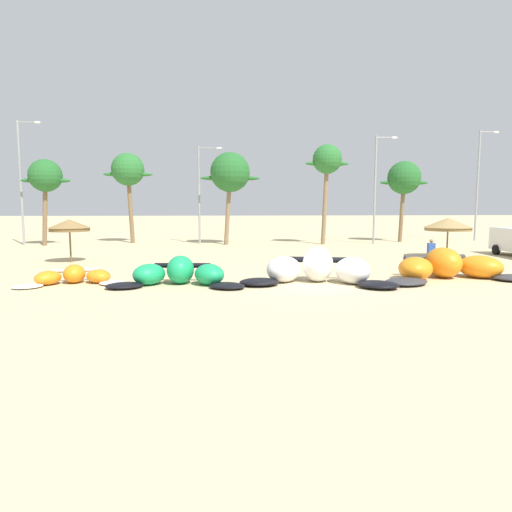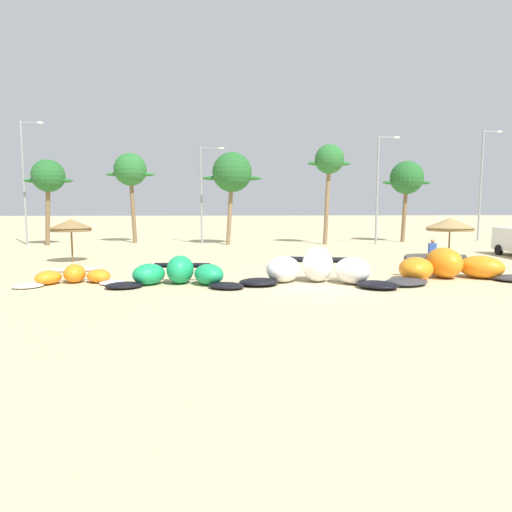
# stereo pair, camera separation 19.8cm
# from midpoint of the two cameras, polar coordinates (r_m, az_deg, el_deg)

# --- Properties ---
(ground_plane) EXTENTS (260.00, 260.00, 0.00)m
(ground_plane) POSITION_cam_midpoint_polar(r_m,az_deg,el_deg) (19.29, 7.26, -3.57)
(ground_plane) COLOR #C6B284
(kite_far_left) EXTENTS (4.68, 2.56, 0.80)m
(kite_far_left) POSITION_cam_midpoint_polar(r_m,az_deg,el_deg) (20.77, -21.87, -2.42)
(kite_far_left) COLOR white
(kite_far_left) RESTS_ON ground
(kite_left) EXTENTS (5.95, 2.96, 1.21)m
(kite_left) POSITION_cam_midpoint_polar(r_m,az_deg,el_deg) (19.22, -9.47, -2.26)
(kite_left) COLOR black
(kite_left) RESTS_ON ground
(kite_left_of_center) EXTENTS (6.73, 3.82, 1.54)m
(kite_left_of_center) POSITION_cam_midpoint_polar(r_m,az_deg,el_deg) (19.55, 8.10, -1.71)
(kite_left_of_center) COLOR black
(kite_left_of_center) RESTS_ON ground
(kite_center) EXTENTS (7.66, 3.97, 1.40)m
(kite_center) POSITION_cam_midpoint_polar(r_m,az_deg,el_deg) (22.22, 23.51, -1.34)
(kite_center) COLOR #333338
(kite_center) RESTS_ON ground
(beach_umbrella_near_van) EXTENTS (2.38, 2.38, 2.53)m
(beach_umbrella_near_van) POSITION_cam_midpoint_polar(r_m,az_deg,el_deg) (28.54, -22.24, 3.64)
(beach_umbrella_near_van) COLOR brown
(beach_umbrella_near_van) RESTS_ON ground
(beach_umbrella_middle) EXTENTS (2.99, 2.99, 2.56)m
(beach_umbrella_middle) POSITION_cam_midpoint_polar(r_m,az_deg,el_deg) (31.11, 23.58, 3.72)
(beach_umbrella_middle) COLOR brown
(beach_umbrella_middle) RESTS_ON ground
(person_near_kites) EXTENTS (0.36, 0.24, 1.62)m
(person_near_kites) POSITION_cam_midpoint_polar(r_m,az_deg,el_deg) (24.84, 21.65, 0.17)
(person_near_kites) COLOR #383842
(person_near_kites) RESTS_ON ground
(palm_leftmost) EXTENTS (4.03, 2.69, 7.14)m
(palm_leftmost) POSITION_cam_midpoint_polar(r_m,az_deg,el_deg) (41.40, -24.76, 9.08)
(palm_leftmost) COLOR brown
(palm_leftmost) RESTS_ON ground
(palm_left) EXTENTS (4.30, 2.87, 7.94)m
(palm_left) POSITION_cam_midpoint_polar(r_m,az_deg,el_deg) (41.81, -15.52, 10.38)
(palm_left) COLOR brown
(palm_left) RESTS_ON ground
(palm_left_of_gap) EXTENTS (5.02, 3.34, 7.80)m
(palm_left_of_gap) POSITION_cam_midpoint_polar(r_m,az_deg,el_deg) (38.50, -2.91, 10.47)
(palm_left_of_gap) COLOR #7F6647
(palm_left_of_gap) RESTS_ON ground
(palm_center_left) EXTENTS (3.72, 2.48, 8.49)m
(palm_center_left) POSITION_cam_midpoint_polar(r_m,az_deg,el_deg) (39.36, 9.43, 11.73)
(palm_center_left) COLOR #7F6647
(palm_center_left) RESTS_ON ground
(palm_center_right) EXTENTS (4.49, 3.00, 7.36)m
(palm_center_right) POSITION_cam_midpoint_polar(r_m,az_deg,el_deg) (43.60, 18.71, 9.29)
(palm_center_right) COLOR brown
(palm_center_right) RESTS_ON ground
(lamppost_west) EXTENTS (1.97, 0.24, 10.33)m
(lamppost_west) POSITION_cam_midpoint_polar(r_m,az_deg,el_deg) (42.94, -27.12, 8.94)
(lamppost_west) COLOR gray
(lamppost_west) RESTS_ON ground
(lamppost_west_center) EXTENTS (2.15, 0.24, 8.38)m
(lamppost_west_center) POSITION_cam_midpoint_polar(r_m,az_deg,el_deg) (39.69, -6.54, 8.45)
(lamppost_west_center) COLOR gray
(lamppost_west_center) RESTS_ON ground
(lamppost_east_center) EXTENTS (1.94, 0.24, 9.26)m
(lamppost_east_center) POSITION_cam_midpoint_polar(r_m,az_deg,el_deg) (40.60, 15.51, 8.81)
(lamppost_east_center) COLOR gray
(lamppost_east_center) RESTS_ON ground
(lamppost_east) EXTENTS (1.91, 0.24, 10.29)m
(lamppost_east) POSITION_cam_midpoint_polar(r_m,az_deg,el_deg) (47.71, 26.91, 8.60)
(lamppost_east) COLOR gray
(lamppost_east) RESTS_ON ground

